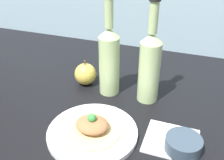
% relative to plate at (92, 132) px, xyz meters
% --- Properties ---
extents(ground_plane, '(1.80, 1.10, 0.04)m').
position_rel_plate_xyz_m(ground_plane, '(0.02, 0.04, -0.03)').
color(ground_plane, black).
extents(plate, '(0.22, 0.22, 0.02)m').
position_rel_plate_xyz_m(plate, '(0.00, 0.00, 0.00)').
color(plate, white).
rests_on(plate, ground_plane).
extents(plated_food, '(0.14, 0.14, 0.05)m').
position_rel_plate_xyz_m(plated_food, '(-0.00, -0.00, 0.02)').
color(plated_food, '#D6BC7F').
rests_on(plated_food, plate).
extents(cider_bottle_left, '(0.06, 0.06, 0.30)m').
position_rel_plate_xyz_m(cider_bottle_left, '(-0.03, 0.20, 0.11)').
color(cider_bottle_left, '#B7D18E').
rests_on(cider_bottle_left, ground_plane).
extents(cider_bottle_right, '(0.06, 0.06, 0.30)m').
position_rel_plate_xyz_m(cider_bottle_right, '(0.09, 0.20, 0.11)').
color(cider_bottle_right, '#B7D18E').
rests_on(cider_bottle_right, ground_plane).
extents(apple, '(0.07, 0.07, 0.08)m').
position_rel_plate_xyz_m(apple, '(-0.12, 0.22, 0.03)').
color(apple, gold).
rests_on(apple, ground_plane).
extents(napkin, '(0.13, 0.12, 0.01)m').
position_rel_plate_xyz_m(napkin, '(0.19, 0.04, -0.00)').
color(napkin, white).
rests_on(napkin, ground_plane).
extents(dipping_bowl, '(0.08, 0.08, 0.04)m').
position_rel_plate_xyz_m(dipping_bowl, '(0.22, 0.02, 0.01)').
color(dipping_bowl, '#384756').
rests_on(dipping_bowl, ground_plane).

